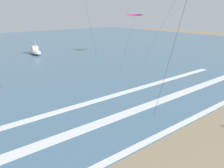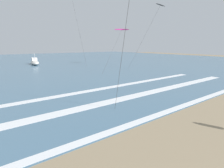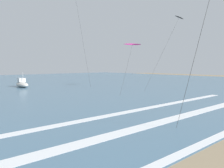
# 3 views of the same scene
# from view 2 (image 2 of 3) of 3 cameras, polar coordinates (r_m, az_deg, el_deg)

# --- Properties ---
(ocean_surface) EXTENTS (140.00, 90.00, 0.01)m
(ocean_surface) POSITION_cam_2_polar(r_m,az_deg,el_deg) (51.94, -32.04, 5.62)
(ocean_surface) COLOR slate
(ocean_surface) RESTS_ON ground
(wave_foam_shoreline) EXTENTS (49.14, 0.56, 0.01)m
(wave_foam_shoreline) POSITION_cam_2_polar(r_m,az_deg,el_deg) (10.31, 4.17, -13.40)
(wave_foam_shoreline) COLOR white
(wave_foam_shoreline) RESTS_ON ocean_surface
(wave_foam_mid_break) EXTENTS (46.06, 1.07, 0.01)m
(wave_foam_mid_break) POSITION_cam_2_polar(r_m,az_deg,el_deg) (12.47, -17.85, -9.26)
(wave_foam_mid_break) COLOR white
(wave_foam_mid_break) RESTS_ON ocean_surface
(wave_foam_outer_break) EXTENTS (39.27, 0.85, 0.01)m
(wave_foam_outer_break) POSITION_cam_2_polar(r_m,az_deg,el_deg) (16.66, -16.15, -3.67)
(wave_foam_outer_break) COLOR white
(wave_foam_outer_break) RESTS_ON ocean_surface
(kite_magenta_low_near) EXTENTS (11.28, 8.02, 7.83)m
(kite_magenta_low_near) POSITION_cam_2_polar(r_m,az_deg,el_deg) (39.11, 3.11, 16.94)
(kite_magenta_low_near) COLOR #CC2384
(kite_magenta_low_near) RESTS_ON ground
(kite_black_high_right) EXTENTS (7.22, 3.06, 11.77)m
(kite_black_high_right) POSITION_cam_2_polar(r_m,az_deg,el_deg) (36.55, 15.19, 23.07)
(kite_black_high_right) COLOR black
(kite_black_high_right) RESTS_ON ground
(offshore_boat) EXTENTS (2.33, 5.37, 2.70)m
(offshore_boat) POSITION_cam_2_polar(r_m,az_deg,el_deg) (44.67, -23.43, 6.38)
(offshore_boat) COLOR beige
(offshore_boat) RESTS_ON ground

